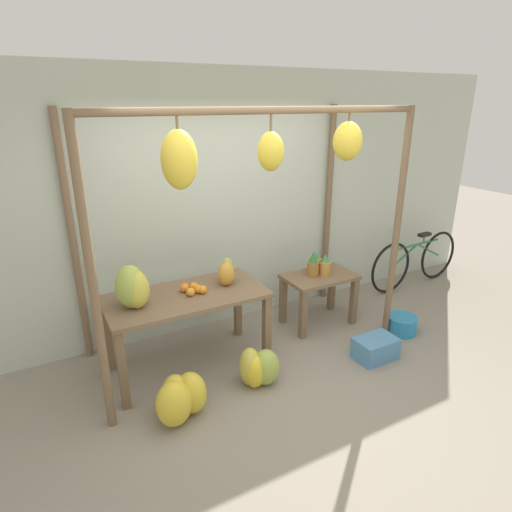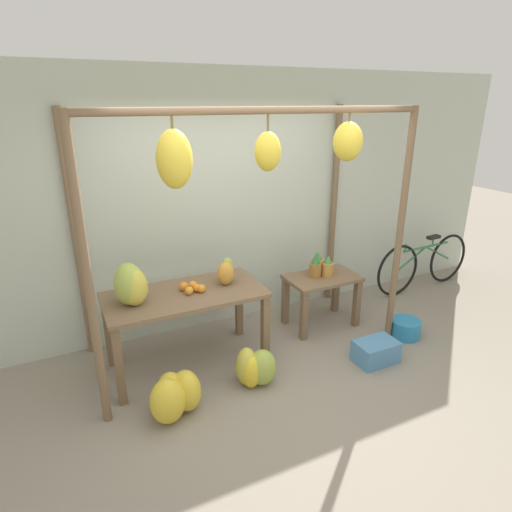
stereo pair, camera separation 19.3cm
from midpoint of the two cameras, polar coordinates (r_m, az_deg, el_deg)
ground_plane at (r=3.99m, az=3.59°, el=-18.14°), size 20.00×20.00×0.00m
shop_wall_back at (r=4.72m, az=-6.64°, el=6.86°), size 8.00×0.08×2.80m
stall_awning at (r=3.73m, az=-1.69°, el=9.30°), size 3.04×1.29×2.43m
display_table_main at (r=4.09m, az=-10.60°, el=-6.55°), size 1.48×0.74×0.78m
display_table_side at (r=4.94m, az=7.30°, el=-4.06°), size 0.81×0.51×0.60m
banana_pile_on_table at (r=3.85m, az=-17.42°, el=-4.04°), size 0.37×0.35×0.39m
orange_pile at (r=4.04m, az=-9.71°, el=-4.36°), size 0.22×0.19×0.09m
pineapple_cluster at (r=4.86m, az=7.02°, el=-1.18°), size 0.28×0.23×0.29m
banana_pile_ground_left at (r=3.73m, az=-11.63°, el=-18.04°), size 0.50×0.44×0.40m
banana_pile_ground_right at (r=4.02m, az=-1.17°, el=-14.72°), size 0.41×0.33×0.38m
fruit_crate_white at (r=4.55m, az=14.44°, el=-11.84°), size 0.42×0.28×0.22m
blue_bucket at (r=5.10m, az=17.84°, el=-8.71°), size 0.32×0.32×0.20m
parked_bicycle at (r=6.32m, az=19.68°, el=-0.55°), size 1.69×0.12×0.74m
papaya_pile at (r=4.16m, az=-5.24°, el=-2.20°), size 0.21×0.21×0.25m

